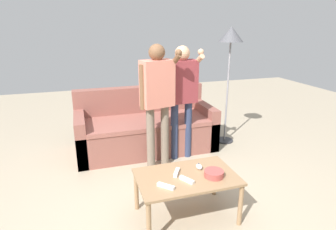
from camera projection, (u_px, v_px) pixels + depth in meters
ground_plane at (171, 207)px, 2.97m from camera, size 12.00×12.00×0.00m
couch at (145, 129)px, 4.31m from camera, size 2.02×0.90×0.90m
coffee_table at (187, 181)px, 2.71m from camera, size 0.95×0.60×0.45m
snack_bowl at (214, 174)px, 2.67m from camera, size 0.19×0.19×0.06m
game_remote_nunchuk at (199, 167)px, 2.82m from camera, size 0.06×0.09×0.05m
floor_lamp at (231, 42)px, 4.17m from camera, size 0.36×0.36×1.79m
player_right at (182, 90)px, 3.79m from camera, size 0.47×0.30×1.56m
player_center at (157, 93)px, 3.52m from camera, size 0.50×0.32×1.60m
game_remote_wand_near at (177, 172)px, 2.72m from camera, size 0.11×0.15×0.03m
game_remote_wand_far at (187, 180)px, 2.60m from camera, size 0.11×0.15×0.03m
game_remote_wand_spare at (166, 186)px, 2.50m from camera, size 0.14×0.14×0.03m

